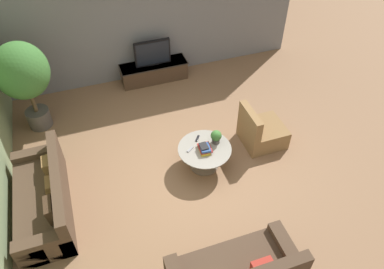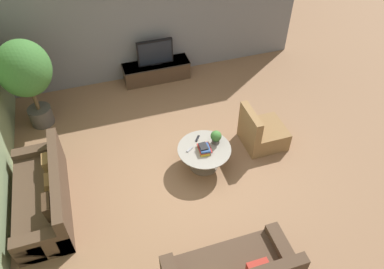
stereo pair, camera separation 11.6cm
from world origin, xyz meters
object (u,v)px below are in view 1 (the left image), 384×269
(media_console, at_px, (154,71))
(potted_plant_tabletop, at_px, (216,137))
(television, at_px, (152,53))
(armchair_wicker, at_px, (261,132))
(couch_by_wall, at_px, (45,199))
(coffee_table, at_px, (205,154))
(potted_palm_tall, at_px, (23,74))

(media_console, relative_size, potted_plant_tabletop, 5.83)
(television, relative_size, armchair_wicker, 0.97)
(couch_by_wall, relative_size, armchair_wicker, 2.40)
(coffee_table, distance_m, armchair_wicker, 1.30)
(couch_by_wall, bearing_deg, media_console, 138.78)
(potted_palm_tall, bearing_deg, television, 16.55)
(armchair_wicker, xyz_separation_m, potted_plant_tabletop, (-1.03, -0.15, 0.33))
(television, bearing_deg, potted_palm_tall, -163.45)
(coffee_table, xyz_separation_m, couch_by_wall, (-2.86, -0.07, -0.04))
(potted_plant_tabletop, bearing_deg, couch_by_wall, -177.24)
(couch_by_wall, bearing_deg, potted_palm_tall, -179.79)
(media_console, height_order, coffee_table, coffee_table)
(media_console, distance_m, television, 0.51)
(couch_by_wall, bearing_deg, potted_plant_tabletop, 92.76)
(potted_palm_tall, relative_size, potted_plant_tabletop, 7.09)
(media_console, relative_size, coffee_table, 1.62)
(armchair_wicker, relative_size, potted_plant_tabletop, 3.15)
(media_console, xyz_separation_m, coffee_table, (0.17, -3.00, 0.09))
(coffee_table, bearing_deg, potted_palm_tall, 142.56)
(coffee_table, relative_size, potted_plant_tabletop, 3.61)
(potted_plant_tabletop, bearing_deg, coffee_table, -162.03)
(coffee_table, xyz_separation_m, potted_plant_tabletop, (0.25, 0.08, 0.29))
(potted_palm_tall, bearing_deg, couch_by_wall, -89.79)
(television, height_order, couch_by_wall, television)
(television, relative_size, coffee_table, 0.85)
(potted_palm_tall, bearing_deg, potted_plant_tabletop, -34.16)
(couch_by_wall, bearing_deg, television, 138.77)
(armchair_wicker, height_order, potted_plant_tabletop, armchair_wicker)
(armchair_wicker, bearing_deg, potted_plant_tabletop, 98.14)
(couch_by_wall, relative_size, potted_palm_tall, 1.07)
(potted_plant_tabletop, bearing_deg, armchair_wicker, 8.14)
(television, distance_m, potted_palm_tall, 2.87)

